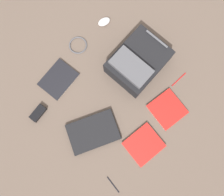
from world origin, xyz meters
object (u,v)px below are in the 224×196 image
Objects in this scene: computer_mouse at (104,22)px; power_brick at (38,113)px; book_blue at (144,145)px; pen_black at (113,185)px; cable_coil at (78,45)px; pen_blue at (179,79)px; backpack at (138,62)px; laptop at (93,132)px; book_red at (58,79)px; book_comic at (167,109)px.

power_brick is at bearing -64.42° from computer_mouse.
book_blue reaches higher than pen_black.
cable_coil is 0.96× the size of pen_blue.
power_brick is at bearing -176.83° from pen_black.
power_brick is (-0.25, -0.76, -0.07)m from backpack.
laptop is at bearing -102.96° from pen_blue.
backpack reaches higher than cable_coil.
backpack is 0.43m from computer_mouse.
pen_black is at bearing -29.66° from cable_coil.
book_red reaches higher than pen_black.
pen_black is at bearing -83.00° from book_blue.
book_blue is at bearing 97.00° from pen_black.
book_comic is (-0.06, 0.30, -0.00)m from book_blue.
backpack is 0.59m from laptop.
cable_coil is (-0.56, 0.37, -0.01)m from laptop.
book_blue is 0.78m from book_red.
pen_blue is at bearing 59.35° from power_brick.
book_comic is at bearing 62.49° from laptop.
pen_blue is at bearing 27.22° from backpack.
backpack is 0.59m from book_blue.
pen_black is at bearing -77.78° from pen_blue.
book_comic reaches higher than pen_blue.
book_red is (-0.46, 0.08, -0.01)m from laptop.
book_comic is at bearing 29.90° from book_red.
book_blue is at bearing -40.55° from backpack.
power_brick is (-0.63, -0.69, 0.01)m from book_comic.
backpack is 3.26× the size of pen_black.
cable_coil is 0.81m from pen_blue.
laptop reaches higher than book_blue.
pen_blue is (0.72, 0.35, -0.00)m from cable_coil.
pen_blue is at bearing 20.17° from computer_mouse.
book_comic is 0.82m from cable_coil.
book_comic reaches higher than cable_coil.
pen_blue is (-0.15, 0.53, -0.01)m from book_blue.
book_comic reaches higher than book_red.
laptop is 0.56m from book_comic.
book_blue is (0.44, -0.38, -0.07)m from backpack.
book_comic is 1.93× the size of pen_black.
book_red is 2.27× the size of power_brick.
power_brick is at bearing -72.56° from book_red.
pen_black and pen_blue have the same top height.
book_red is at bearing -71.55° from cable_coil.
book_red is (-0.77, -0.11, -0.00)m from book_blue.
pen_black is at bearing -56.18° from backpack.
power_brick is 0.85× the size of pen_blue.
laptop is 4.18× the size of computer_mouse.
book_red is (-0.33, -0.49, -0.08)m from backpack.
computer_mouse is 0.27m from cable_coil.
book_red is at bearing 169.88° from laptop.
laptop is 0.39m from pen_black.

